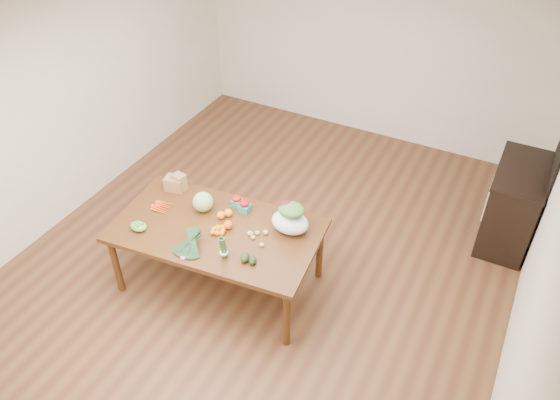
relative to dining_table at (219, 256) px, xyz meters
The scene contains 27 objects.
floor 0.73m from the dining_table, 64.77° to the left, with size 6.00×6.00×0.00m, color brown.
ceiling 2.41m from the dining_table, 64.77° to the left, with size 5.00×6.00×0.02m, color white.
room_walls 1.16m from the dining_table, 64.77° to the left, with size 5.02×6.02×2.70m.
dining_table is the anchor object (origin of this frame).
doorway_dark 3.57m from the dining_table, 38.30° to the left, with size 0.02×1.00×2.10m, color black.
cabinet 3.25m from the dining_table, 40.00° to the left, with size 0.52×1.02×0.94m, color black.
dish_towel 2.98m from the dining_table, 41.48° to the left, with size 0.02×0.28×0.45m, color white.
paper_bag 0.92m from the dining_table, 155.50° to the left, with size 0.26×0.22×0.19m, color #996244, non-canonical shape.
cabbage 0.58m from the dining_table, 145.97° to the left, with size 0.21×0.21×0.21m, color #ACC672.
strawberry_basket_a 0.58m from the dining_table, 91.37° to the left, with size 0.10×0.10×0.09m, color red, non-canonical shape.
strawberry_basket_b 0.57m from the dining_table, 73.71° to the left, with size 0.11×0.11×0.10m, color red, non-canonical shape.
orange_a 0.44m from the dining_table, 105.50° to the left, with size 0.08×0.08×0.08m, color orange.
orange_b 0.47m from the dining_table, 88.19° to the left, with size 0.08×0.08×0.08m, color #FF9E0F.
orange_c 0.43m from the dining_table, 27.41° to the left, with size 0.09×0.09×0.09m, color #E4520D.
mandarin_cluster 0.42m from the dining_table, 40.26° to the right, with size 0.18×0.18×0.09m, color orange, non-canonical shape.
carrots 0.76m from the dining_table, behind, with size 0.22×0.19×0.03m, color #DE4A12, non-canonical shape.
snap_pea_bag 0.85m from the dining_table, 151.51° to the right, with size 0.17×0.13×0.08m, color #5AA738.
kale_bunch 0.60m from the dining_table, 98.08° to the right, with size 0.32×0.40×0.16m, color black, non-canonical shape.
asparagus_bundle 0.65m from the dining_table, 47.83° to the right, with size 0.08×0.08×0.25m, color #437736, non-canonical shape.
potato_a 0.53m from the dining_table, 10.75° to the left, with size 0.06×0.05×0.05m, color tan.
potato_b 0.55m from the dining_table, ahead, with size 0.05×0.04×0.04m, color #D7BF7C.
potato_c 0.63m from the dining_table, 17.47° to the left, with size 0.05×0.05×0.05m, color tan.
potato_d 0.57m from the dining_table, 14.96° to the left, with size 0.05×0.04×0.04m, color #D6B67B.
potato_e 0.64m from the dining_table, ahead, with size 0.05×0.04×0.04m, color #DBC47E.
avocado_a 0.67m from the dining_table, 28.41° to the right, with size 0.08×0.12×0.08m, color black.
avocado_b 0.72m from the dining_table, 24.51° to the right, with size 0.07×0.10×0.07m, color black.
salad_bag 0.88m from the dining_table, 25.05° to the left, with size 0.37×0.28×0.29m, color white, non-canonical shape.
Camera 1 is at (2.09, -3.79, 4.23)m, focal length 35.00 mm.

